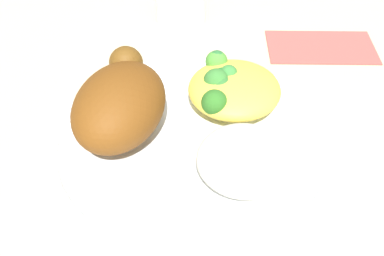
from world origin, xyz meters
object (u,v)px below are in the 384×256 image
at_px(rice_pile, 245,159).
at_px(mac_cheese_with_broccoli, 231,87).
at_px(roasted_chicken, 120,103).
at_px(napkin, 321,47).
at_px(plate, 192,142).

height_order(rice_pile, mac_cheese_with_broccoli, same).
distance_m(roasted_chicken, mac_cheese_with_broccoli, 0.12).
height_order(roasted_chicken, napkin, roasted_chicken).
xyz_separation_m(roasted_chicken, rice_pile, (-0.02, -0.13, -0.02)).
bearing_deg(mac_cheese_with_broccoli, rice_pile, -159.86).
bearing_deg(roasted_chicken, mac_cheese_with_broccoli, -50.57).
bearing_deg(rice_pile, roasted_chicken, 79.58).
xyz_separation_m(roasted_chicken, mac_cheese_with_broccoli, (0.07, -0.09, -0.02)).
height_order(mac_cheese_with_broccoli, napkin, mac_cheese_with_broccoli).
relative_size(rice_pile, mac_cheese_with_broccoli, 0.88).
distance_m(mac_cheese_with_broccoli, napkin, 0.19).
xyz_separation_m(plate, napkin, (0.23, -0.11, -0.01)).
bearing_deg(roasted_chicken, napkin, -36.44).
relative_size(plate, rice_pile, 3.27).
bearing_deg(napkin, plate, 154.57).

